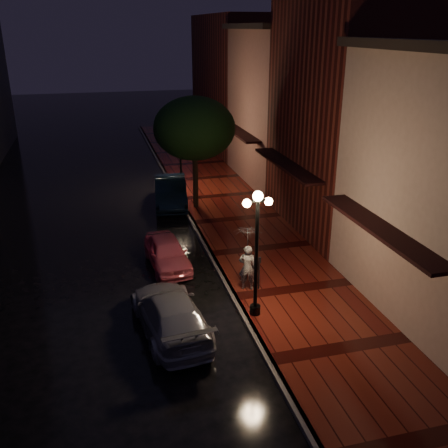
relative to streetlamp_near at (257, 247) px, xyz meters
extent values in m
plane|color=black|center=(-0.35, 5.00, -2.60)|extent=(120.00, 120.00, 0.00)
cube|color=#48110C|center=(1.90, 5.00, -2.53)|extent=(4.50, 60.00, 0.15)
cube|color=#595451|center=(-0.35, 5.00, -2.53)|extent=(0.25, 60.00, 0.15)
cube|color=#511914|center=(6.65, 7.00, 2.90)|extent=(5.00, 8.00, 11.00)
cube|color=#8C5951|center=(6.65, 15.00, 1.90)|extent=(5.00, 8.00, 9.00)
cube|color=#511914|center=(6.65, 25.00, 2.40)|extent=(5.00, 12.00, 10.00)
cylinder|color=black|center=(0.00, 0.00, -0.45)|extent=(0.12, 0.12, 4.00)
cylinder|color=black|center=(0.00, 0.00, -2.30)|extent=(0.36, 0.36, 0.30)
cube|color=black|center=(0.00, 0.00, 1.55)|extent=(0.70, 0.08, 0.08)
sphere|color=#E6BF8A|center=(0.00, 0.00, 1.70)|extent=(0.32, 0.32, 0.32)
sphere|color=#E6BF8A|center=(-0.35, 0.00, 1.50)|extent=(0.26, 0.26, 0.26)
sphere|color=#E6BF8A|center=(0.35, 0.00, 1.50)|extent=(0.26, 0.26, 0.26)
cylinder|color=black|center=(0.00, 14.00, -0.45)|extent=(0.12, 0.12, 4.00)
cylinder|color=black|center=(0.00, 14.00, -2.30)|extent=(0.36, 0.36, 0.30)
cube|color=black|center=(0.00, 14.00, 1.55)|extent=(0.70, 0.08, 0.08)
sphere|color=#E6BF8A|center=(0.00, 14.00, 1.70)|extent=(0.32, 0.32, 0.32)
sphere|color=#E6BF8A|center=(-0.35, 14.00, 1.50)|extent=(0.26, 0.26, 0.26)
sphere|color=#E6BF8A|center=(0.35, 14.00, 1.50)|extent=(0.26, 0.26, 0.26)
cylinder|color=black|center=(0.25, 11.00, -0.85)|extent=(0.28, 0.28, 3.20)
ellipsoid|color=black|center=(0.25, 11.00, 1.75)|extent=(4.16, 4.16, 3.20)
sphere|color=black|center=(0.95, 11.60, 1.15)|extent=(1.80, 1.80, 1.80)
sphere|color=black|center=(-0.35, 10.30, 1.25)|extent=(1.80, 1.80, 1.80)
imported|color=#EA6077|center=(-2.26, 4.57, -1.98)|extent=(1.71, 3.71, 1.23)
imported|color=black|center=(-0.95, 12.00, -1.83)|extent=(2.18, 4.85, 1.54)
imported|color=#9E9EA5|center=(-2.87, -0.13, -1.93)|extent=(2.37, 4.82, 1.35)
imported|color=white|center=(0.25, 1.71, -1.59)|extent=(0.74, 0.61, 1.73)
imported|color=silver|center=(0.25, 1.71, -0.49)|extent=(1.00, 1.02, 0.92)
cylinder|color=black|center=(0.25, 1.71, -1.18)|extent=(0.02, 0.02, 1.38)
cube|color=black|center=(0.54, 1.66, -1.47)|extent=(0.14, 0.32, 0.35)
cylinder|color=black|center=(0.65, 1.58, -1.92)|extent=(0.06, 0.06, 1.07)
cube|color=black|center=(0.65, 1.58, -1.28)|extent=(0.12, 0.09, 0.21)
camera|label=1|loc=(-4.66, -13.73, 6.52)|focal=40.00mm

